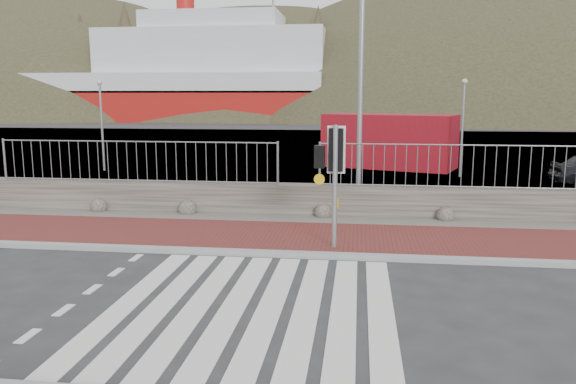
# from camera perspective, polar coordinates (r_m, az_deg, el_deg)

# --- Properties ---
(ground) EXTENTS (220.00, 220.00, 0.00)m
(ground) POSITION_cam_1_polar(r_m,az_deg,el_deg) (9.41, -3.72, -11.65)
(ground) COLOR #28282B
(ground) RESTS_ON ground
(sidewalk_far) EXTENTS (40.00, 3.00, 0.08)m
(sidewalk_far) POSITION_cam_1_polar(r_m,az_deg,el_deg) (13.64, -0.13, -4.63)
(sidewalk_far) COLOR maroon
(sidewalk_far) RESTS_ON ground
(kerb_far) EXTENTS (40.00, 0.25, 0.12)m
(kerb_far) POSITION_cam_1_polar(r_m,az_deg,el_deg) (12.20, -1.04, -6.33)
(kerb_far) COLOR gray
(kerb_far) RESTS_ON ground
(zebra_crossing) EXTENTS (4.62, 5.60, 0.01)m
(zebra_crossing) POSITION_cam_1_polar(r_m,az_deg,el_deg) (9.41, -3.72, -11.61)
(zebra_crossing) COLOR silver
(zebra_crossing) RESTS_ON ground
(gravel_strip) EXTENTS (40.00, 1.50, 0.06)m
(gravel_strip) POSITION_cam_1_polar(r_m,az_deg,el_deg) (15.57, 0.81, -2.85)
(gravel_strip) COLOR #59544C
(gravel_strip) RESTS_ON ground
(stone_wall) EXTENTS (40.00, 0.60, 0.90)m
(stone_wall) POSITION_cam_1_polar(r_m,az_deg,el_deg) (16.26, 1.13, -0.79)
(stone_wall) COLOR #413D35
(stone_wall) RESTS_ON ground
(railing) EXTENTS (18.07, 0.07, 1.22)m
(railing) POSITION_cam_1_polar(r_m,az_deg,el_deg) (15.92, 1.09, 3.96)
(railing) COLOR gray
(railing) RESTS_ON stone_wall
(quay) EXTENTS (120.00, 40.00, 0.50)m
(quay) POSITION_cam_1_polar(r_m,az_deg,el_deg) (36.70, 4.57, 4.39)
(quay) COLOR #4C4C4F
(quay) RESTS_ON ground
(water) EXTENTS (220.00, 50.00, 0.05)m
(water) POSITION_cam_1_polar(r_m,az_deg,el_deg) (71.60, 5.92, 7.00)
(water) COLOR #3F4C54
(water) RESTS_ON ground
(ferry) EXTENTS (50.00, 16.00, 20.00)m
(ferry) POSITION_cam_1_polar(r_m,az_deg,el_deg) (80.93, -11.98, 10.95)
(ferry) COLOR maroon
(ferry) RESTS_ON ground
(hills_backdrop) EXTENTS (254.00, 90.00, 100.00)m
(hills_backdrop) POSITION_cam_1_polar(r_m,az_deg,el_deg) (100.19, 9.92, -5.68)
(hills_backdrop) COLOR #2B2D1B
(hills_backdrop) RESTS_ON ground
(traffic_signal_far) EXTENTS (0.68, 0.28, 2.80)m
(traffic_signal_far) POSITION_cam_1_polar(r_m,az_deg,el_deg) (12.34, 4.64, 3.21)
(traffic_signal_far) COLOR gray
(traffic_signal_far) RESTS_ON ground
(streetlight) EXTENTS (1.81, 0.67, 8.71)m
(streetlight) POSITION_cam_1_polar(r_m,az_deg,el_deg) (16.80, 7.97, 14.70)
(streetlight) COLOR gray
(streetlight) RESTS_ON ground
(shipping_container) EXTENTS (6.60, 4.47, 2.54)m
(shipping_container) POSITION_cam_1_polar(r_m,az_deg,el_deg) (27.51, 10.26, 5.13)
(shipping_container) COLOR maroon
(shipping_container) RESTS_ON ground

